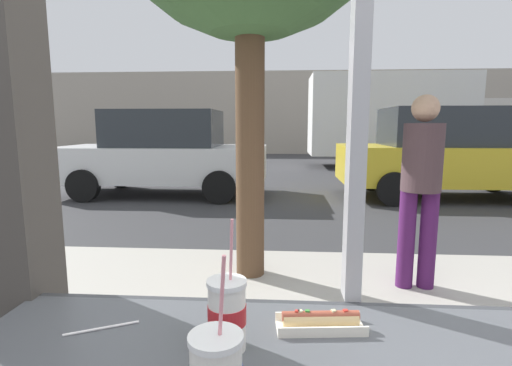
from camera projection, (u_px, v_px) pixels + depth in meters
The scene contains 11 objects.
ground_plane at pixel (291, 188), 9.18m from camera, with size 60.00×60.00×0.00m, color #38383A.
sidewalk_strip at pixel (310, 319), 2.85m from camera, with size 16.00×2.80×0.10m, color #B2ADA3.
window_wall at pixel (362, 9), 1.09m from camera, with size 2.79×0.20×2.90m.
building_facade_far at pixel (286, 113), 20.27m from camera, with size 28.00×1.20×4.24m, color #A89E8E.
soda_cup_left at pixel (227, 313), 0.92m from camera, with size 0.10×0.10×0.33m.
hotdog_tray_near at pixel (320, 321), 1.02m from camera, with size 0.24×0.11×0.05m.
loose_straw at pixel (102, 328), 1.02m from camera, with size 0.01×0.01×0.19m, color white.
parked_car_white at pixel (164, 153), 8.16m from camera, with size 4.33×1.97×1.80m.
parked_car_yellow at pixel (448, 154), 7.77m from camera, with size 4.37×1.97×1.84m.
box_truck at pixel (406, 118), 13.48m from camera, with size 7.19×2.44×3.22m.
pedestrian at pixel (421, 180), 3.17m from camera, with size 0.32×0.32×1.63m.
Camera 1 is at (-0.22, -1.09, 1.49)m, focal length 26.82 mm.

